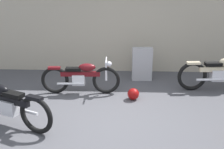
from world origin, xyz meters
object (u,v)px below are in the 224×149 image
Objects in this scene: motorcycle_black at (7,104)px; stone_marker at (142,64)px; helmet at (133,94)px; motorcycle_maroon at (81,77)px; motorcycle_cream at (220,73)px.

stone_marker is at bearing -111.52° from motorcycle_black.
motorcycle_maroon is (-1.28, 0.33, 0.28)m from helmet.
motorcycle_maroon is (-1.56, -1.06, -0.05)m from stone_marker.
motorcycle_cream is 1.09× the size of motorcycle_black.
motorcycle_maroon is 2.04m from motorcycle_black.
stone_marker is at bearing 31.93° from motorcycle_maroon.
stone_marker is 2.05m from motorcycle_cream.
stone_marker is at bearing 156.35° from motorcycle_cream.
stone_marker is 3.38× the size of helmet.
motorcycle_black reaches higher than motorcycle_maroon.
motorcycle_black is (-1.18, -1.67, 0.03)m from motorcycle_maroon.
motorcycle_black is (-2.73, -2.73, -0.01)m from stone_marker.
motorcycle_cream reaches higher than helmet.
stone_marker is 1.45m from helmet.
stone_marker is at bearing 78.73° from helmet.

